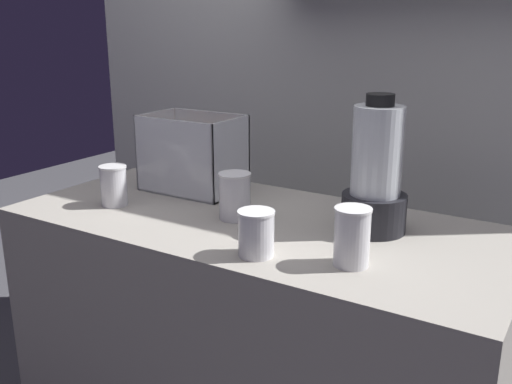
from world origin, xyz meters
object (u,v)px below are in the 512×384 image
at_px(carrot_display_bin, 195,166).
at_px(blender_pitcher, 376,177).
at_px(juice_cup_beet_right, 352,240).
at_px(juice_cup_pomegranate_left, 235,199).
at_px(juice_cup_carrot_far_left, 114,187).
at_px(juice_cup_carrot_middle, 256,235).

height_order(carrot_display_bin, blender_pitcher, blender_pitcher).
bearing_deg(juice_cup_beet_right, blender_pitcher, 99.24).
relative_size(juice_cup_pomegranate_left, juice_cup_beet_right, 0.96).
distance_m(carrot_display_bin, juice_cup_carrot_far_left, 0.28).
xyz_separation_m(carrot_display_bin, juice_cup_beet_right, (0.67, -0.30, -0.02)).
height_order(blender_pitcher, juice_cup_carrot_far_left, blender_pitcher).
bearing_deg(juice_cup_pomegranate_left, carrot_display_bin, 148.04).
distance_m(juice_cup_pomegranate_left, juice_cup_carrot_middle, 0.27).
bearing_deg(juice_cup_carrot_middle, carrot_display_bin, 141.70).
distance_m(juice_cup_pomegranate_left, juice_cup_beet_right, 0.42).
relative_size(carrot_display_bin, juice_cup_carrot_middle, 2.79).
height_order(carrot_display_bin, juice_cup_beet_right, carrot_display_bin).
distance_m(carrot_display_bin, juice_cup_beet_right, 0.73).
distance_m(blender_pitcher, juice_cup_carrot_far_left, 0.77).
distance_m(blender_pitcher, juice_cup_beet_right, 0.26).
relative_size(carrot_display_bin, juice_cup_beet_right, 2.27).
bearing_deg(blender_pitcher, juice_cup_carrot_middle, -119.54).
height_order(blender_pitcher, juice_cup_carrot_middle, blender_pitcher).
bearing_deg(juice_cup_carrot_far_left, juice_cup_carrot_middle, -10.68).
xyz_separation_m(blender_pitcher, juice_cup_pomegranate_left, (-0.36, -0.11, -0.09)).
bearing_deg(juice_cup_carrot_middle, blender_pitcher, 60.46).
height_order(juice_cup_pomegranate_left, juice_cup_carrot_middle, juice_cup_pomegranate_left).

